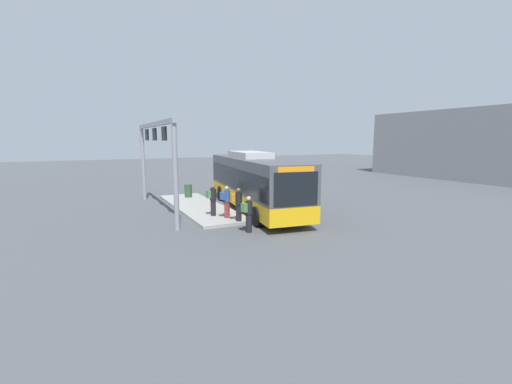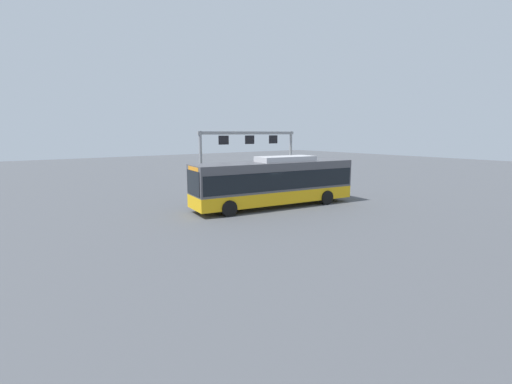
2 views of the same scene
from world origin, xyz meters
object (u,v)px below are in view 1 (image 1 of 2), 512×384
person_waiting_near (226,201)px  person_waiting_far (213,199)px  person_boarding (248,213)px  bus_main (254,180)px  person_waiting_mid (238,203)px  trash_bin (188,191)px

person_waiting_near → person_waiting_far: 0.94m
person_boarding → person_waiting_near: bearing=79.1°
bus_main → person_boarding: (4.59, -2.58, -0.92)m
person_waiting_mid → trash_bin: person_waiting_mid is taller
person_boarding → person_waiting_mid: (-1.64, 0.22, 0.16)m
person_waiting_mid → person_waiting_far: 1.87m
person_boarding → person_waiting_near: (-2.55, -0.03, 0.16)m
bus_main → person_waiting_far: bearing=-60.3°
person_boarding → person_waiting_far: (-3.36, -0.50, 0.16)m
bus_main → person_waiting_mid: bearing=-30.7°
trash_bin → bus_main: bearing=26.3°
person_waiting_near → person_waiting_far: bearing=107.0°
trash_bin → person_waiting_far: bearing=-4.4°
person_waiting_near → person_boarding: bearing=-102.4°
person_boarding → person_waiting_far: size_ratio=1.00×
person_waiting_far → person_boarding: bearing=-84.8°
person_boarding → person_waiting_mid: 1.66m
person_waiting_near → trash_bin: bearing=76.7°
person_waiting_near → person_waiting_far: size_ratio=1.00×
bus_main → person_waiting_mid: bus_main is taller
person_waiting_near → trash_bin: 7.28m
person_waiting_mid → person_waiting_far: bearing=131.6°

